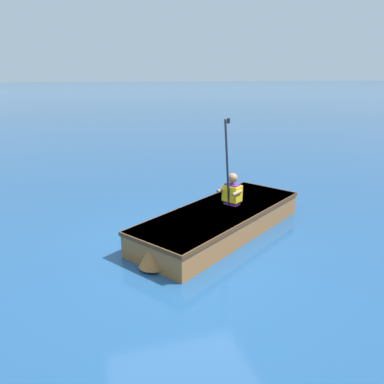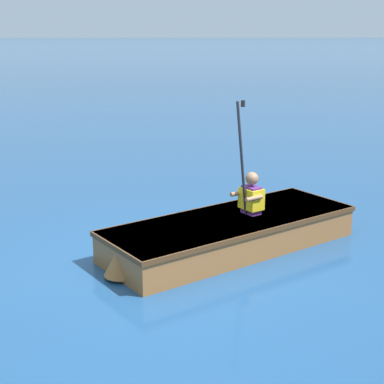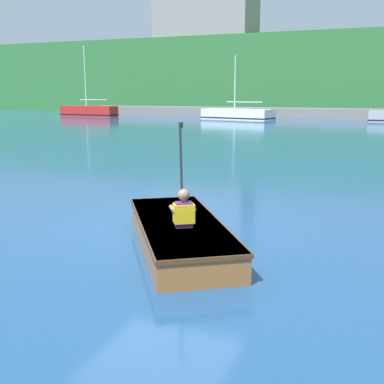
% 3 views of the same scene
% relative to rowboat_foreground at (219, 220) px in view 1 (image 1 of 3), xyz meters
% --- Properties ---
extents(ground_plane, '(300.00, 300.00, 0.00)m').
position_rel_rowboat_foreground_xyz_m(ground_plane, '(-0.69, 0.75, -0.23)').
color(ground_plane, navy).
extents(rowboat_foreground, '(2.87, 3.47, 0.41)m').
position_rel_rowboat_foreground_xyz_m(rowboat_foreground, '(0.00, 0.00, 0.00)').
color(rowboat_foreground, '#935B2D').
rests_on(rowboat_foreground, ground).
extents(person_paddler, '(0.45, 0.45, 1.49)m').
position_rel_rowboat_foreground_xyz_m(person_paddler, '(0.21, -0.31, 0.44)').
color(person_paddler, '#592672').
rests_on(person_paddler, rowboat_foreground).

